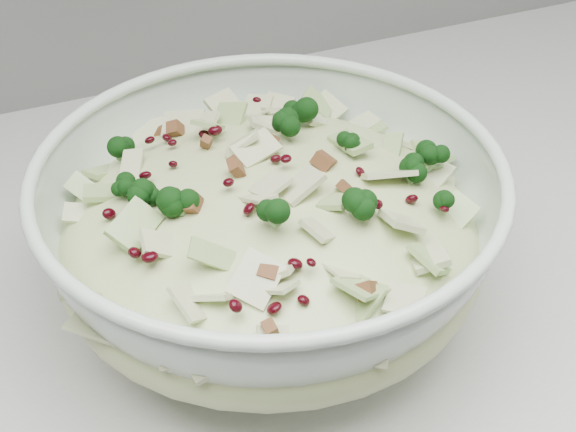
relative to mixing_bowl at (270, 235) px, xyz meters
The scene contains 2 objects.
mixing_bowl is the anchor object (origin of this frame).
salad 0.02m from the mixing_bowl, 90.00° to the right, with size 0.34×0.34×0.13m.
Camera 1 is at (0.31, 1.19, 1.33)m, focal length 50.00 mm.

